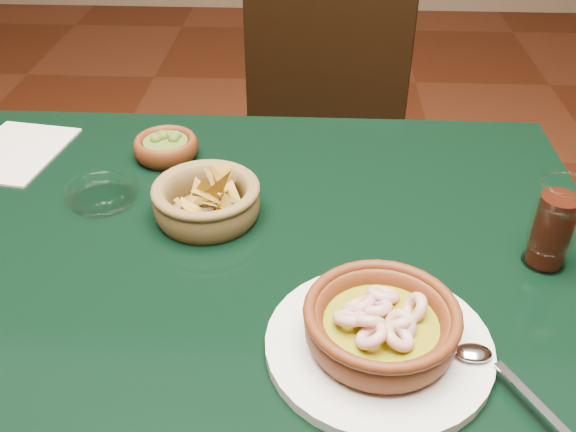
{
  "coord_description": "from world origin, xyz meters",
  "views": [
    {
      "loc": [
        0.18,
        -0.73,
        1.31
      ],
      "look_at": [
        0.14,
        -0.02,
        0.81
      ],
      "focal_mm": 40.0,
      "sensor_mm": 36.0,
      "label": 1
    }
  ],
  "objects_px": {
    "dining_chair": "(311,138)",
    "cola_drink": "(554,225)",
    "dining_table": "(198,290)",
    "chip_basket": "(207,201)",
    "shrimp_plate": "(381,330)"
  },
  "relations": [
    {
      "from": "dining_table",
      "to": "chip_basket",
      "type": "relative_size",
      "value": 6.2
    },
    {
      "from": "dining_chair",
      "to": "shrimp_plate",
      "type": "relative_size",
      "value": 3.07
    },
    {
      "from": "cola_drink",
      "to": "chip_basket",
      "type": "bearing_deg",
      "value": 169.9
    },
    {
      "from": "shrimp_plate",
      "to": "cola_drink",
      "type": "height_order",
      "value": "cola_drink"
    },
    {
      "from": "dining_chair",
      "to": "cola_drink",
      "type": "distance_m",
      "value": 0.85
    },
    {
      "from": "shrimp_plate",
      "to": "dining_chair",
      "type": "bearing_deg",
      "value": 95.83
    },
    {
      "from": "dining_table",
      "to": "shrimp_plate",
      "type": "distance_m",
      "value": 0.35
    },
    {
      "from": "dining_table",
      "to": "dining_chair",
      "type": "xyz_separation_m",
      "value": [
        0.16,
        0.71,
        -0.11
      ]
    },
    {
      "from": "chip_basket",
      "to": "shrimp_plate",
      "type": "bearing_deg",
      "value": -47.2
    },
    {
      "from": "shrimp_plate",
      "to": "chip_basket",
      "type": "relative_size",
      "value": 1.65
    },
    {
      "from": "dining_chair",
      "to": "chip_basket",
      "type": "relative_size",
      "value": 5.05
    },
    {
      "from": "dining_table",
      "to": "cola_drink",
      "type": "bearing_deg",
      "value": -3.14
    },
    {
      "from": "dining_table",
      "to": "chip_basket",
      "type": "bearing_deg",
      "value": 75.47
    },
    {
      "from": "dining_chair",
      "to": "chip_basket",
      "type": "bearing_deg",
      "value": -102.69
    },
    {
      "from": "shrimp_plate",
      "to": "cola_drink",
      "type": "bearing_deg",
      "value": 36.33
    }
  ]
}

